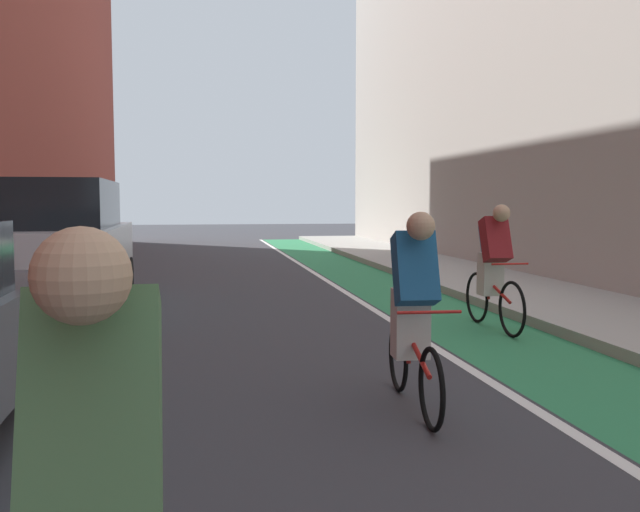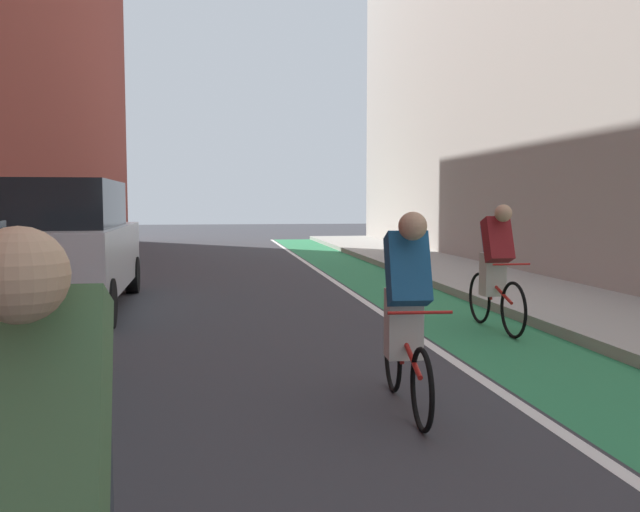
# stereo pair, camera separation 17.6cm
# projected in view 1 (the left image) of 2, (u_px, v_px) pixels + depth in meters

# --- Properties ---
(ground_plane) EXTENTS (82.51, 82.51, 0.00)m
(ground_plane) POSITION_uv_depth(u_px,v_px,m) (246.00, 328.00, 8.99)
(ground_plane) COLOR #38383D
(bike_lane_paint) EXTENTS (1.60, 37.50, 0.00)m
(bike_lane_paint) POSITION_uv_depth(u_px,v_px,m) (413.00, 300.00, 11.47)
(bike_lane_paint) COLOR #2D8451
(bike_lane_paint) RESTS_ON ground
(lane_divider_stripe) EXTENTS (0.12, 37.50, 0.00)m
(lane_divider_stripe) POSITION_uv_depth(u_px,v_px,m) (361.00, 302.00, 11.31)
(lane_divider_stripe) COLOR white
(lane_divider_stripe) RESTS_ON ground
(sidewalk_right) EXTENTS (2.55, 37.50, 0.14)m
(sidewalk_right) POSITION_uv_depth(u_px,v_px,m) (527.00, 293.00, 11.83)
(sidewalk_right) COLOR #A8A59E
(sidewalk_right) RESTS_ON ground
(building_facade_right) EXTENTS (2.40, 33.50, 11.28)m
(building_facade_right) POSITION_uv_depth(u_px,v_px,m) (601.00, 5.00, 13.78)
(building_facade_right) COLOR #B2ADA3
(building_facade_right) RESTS_ON ground
(parked_suv_white) EXTENTS (1.93, 4.67, 1.98)m
(parked_suv_white) POSITION_uv_depth(u_px,v_px,m) (60.00, 244.00, 10.29)
(parked_suv_white) COLOR silver
(parked_suv_white) RESTS_ON ground
(cyclist_trailing) EXTENTS (0.48, 1.67, 1.59)m
(cyclist_trailing) POSITION_uv_depth(u_px,v_px,m) (413.00, 305.00, 5.42)
(cyclist_trailing) COLOR black
(cyclist_trailing) RESTS_ON ground
(cyclist_far) EXTENTS (0.48, 1.75, 1.63)m
(cyclist_far) POSITION_uv_depth(u_px,v_px,m) (494.00, 264.00, 8.81)
(cyclist_far) COLOR black
(cyclist_far) RESTS_ON ground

